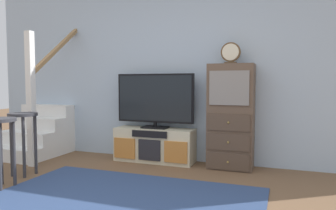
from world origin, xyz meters
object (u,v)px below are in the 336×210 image
at_px(television, 155,99).
at_px(bar_stool_far, 23,129).
at_px(media_console, 154,145).
at_px(bar_stool_near, 0,137).
at_px(side_cabinet, 231,117).
at_px(desk_clock, 231,53).

xyz_separation_m(television, bar_stool_far, (-1.23, -1.19, -0.33)).
xyz_separation_m(media_console, bar_stool_near, (-1.09, -1.63, 0.31)).
bearing_deg(side_cabinet, television, 179.27).
relative_size(side_cabinet, desk_clock, 4.97).
relative_size(media_console, desk_clock, 4.16).
height_order(side_cabinet, bar_stool_far, side_cabinet).
bearing_deg(television, side_cabinet, -0.73).
relative_size(desk_clock, bar_stool_far, 0.36).
distance_m(media_console, television, 0.65).
relative_size(side_cabinet, bar_stool_far, 1.80).
xyz_separation_m(television, side_cabinet, (1.07, -0.01, -0.21)).
relative_size(media_console, television, 1.00).
xyz_separation_m(television, desk_clock, (1.06, -0.03, 0.61)).
height_order(desk_clock, bar_stool_near, desk_clock).
relative_size(bar_stool_near, bar_stool_far, 0.99).
height_order(desk_clock, bar_stool_far, desk_clock).
bearing_deg(bar_stool_far, media_console, 43.46).
bearing_deg(bar_stool_near, television, 56.51).
xyz_separation_m(media_console, side_cabinet, (1.07, 0.01, 0.44)).
height_order(media_console, bar_stool_near, bar_stool_near).
xyz_separation_m(media_console, television, (0.00, 0.02, 0.65)).
bearing_deg(side_cabinet, desk_clock, -124.63).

